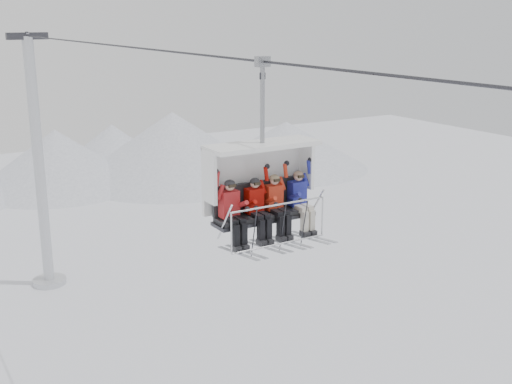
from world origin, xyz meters
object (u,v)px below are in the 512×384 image
skier_center_left (257,207)px  skier_far_right (300,200)px  skier_far_left (232,211)px  skier_center_right (276,204)px  lift_tower_right (41,182)px  chairlift_carrier (259,179)px

skier_center_left → skier_far_right: bearing=0.1°
skier_far_left → skier_center_left: size_ratio=1.00×
skier_center_right → skier_far_left: bearing=179.8°
lift_tower_right → skier_center_right: lift_tower_right is taller
skier_center_left → skier_far_right: 1.15m
lift_tower_right → skier_center_right: size_ratio=7.99×
lift_tower_right → skier_far_left: bearing=-92.2°
lift_tower_right → chairlift_carrier: 22.68m
skier_far_right → skier_far_left: bearing=179.9°
skier_center_left → chairlift_carrier: bearing=52.1°
skier_center_right → skier_far_right: skier_far_right is taller
lift_tower_right → skier_far_right: 22.90m
lift_tower_right → skier_center_right: (0.26, -22.45, 4.41)m
chairlift_carrier → skier_far_right: bearing=-19.4°
skier_far_left → skier_center_right: 1.13m
skier_far_left → skier_far_right: size_ratio=1.00×
skier_far_left → skier_center_right: (1.13, -0.00, -0.01)m
skier_center_left → skier_center_right: skier_center_right is taller
skier_center_left → skier_center_right: 0.51m
lift_tower_right → skier_far_left: (-0.87, -22.45, 4.42)m
skier_far_left → skier_center_left: bearing=-0.5°
chairlift_carrier → skier_far_right: chairlift_carrier is taller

